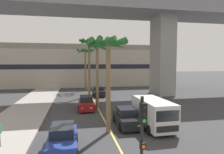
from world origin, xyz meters
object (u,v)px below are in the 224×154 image
object	(u,v)px
delivery_van	(153,112)
traffic_light_median_near	(142,137)
car_queue_third	(63,139)
palm_tree_mid_median	(108,52)
palm_tree_farthest_median	(97,54)
car_queue_second	(99,91)
car_queue_fourth	(86,103)
palm_tree_near_median	(85,55)
car_queue_front	(126,117)
palm_tree_far_median	(89,50)

from	to	relation	value
delivery_van	traffic_light_median_near	world-z (taller)	traffic_light_median_near
car_queue_third	delivery_van	xyz separation A→B (m)	(7.16, 3.04, 0.57)
car_queue_third	traffic_light_median_near	distance (m)	6.63
palm_tree_mid_median	palm_tree_farthest_median	bearing A→B (deg)	88.82
car_queue_second	palm_tree_mid_median	bearing A→B (deg)	-94.68
car_queue_fourth	palm_tree_near_median	size ratio (longest dim) A/B	0.51
traffic_light_median_near	delivery_van	bearing A→B (deg)	64.81
car_queue_front	palm_tree_mid_median	bearing A→B (deg)	-145.07
car_queue_fourth	palm_tree_farthest_median	distance (m)	6.00
palm_tree_farthest_median	car_queue_third	bearing A→B (deg)	-107.23
car_queue_fourth	traffic_light_median_near	world-z (taller)	traffic_light_median_near
car_queue_fourth	palm_tree_far_median	distance (m)	11.37
car_queue_front	palm_tree_farthest_median	size ratio (longest dim) A/B	0.52
car_queue_front	car_queue_third	distance (m)	6.41
car_queue_front	car_queue_third	size ratio (longest dim) A/B	1.00
car_queue_second	car_queue_third	xyz separation A→B (m)	(-4.69, -19.60, 0.00)
palm_tree_far_median	palm_tree_near_median	bearing A→B (deg)	91.25
traffic_light_median_near	palm_tree_mid_median	size ratio (longest dim) A/B	0.57
car_queue_fourth	car_queue_second	bearing A→B (deg)	74.10
car_queue_front	palm_tree_far_median	size ratio (longest dim) A/B	0.45
car_queue_second	palm_tree_near_median	size ratio (longest dim) A/B	0.50
palm_tree_near_median	palm_tree_mid_median	distance (m)	23.73
car_queue_third	traffic_light_median_near	world-z (taller)	traffic_light_median_near
car_queue_front	traffic_light_median_near	size ratio (longest dim) A/B	0.98
car_queue_third	palm_tree_far_median	world-z (taller)	palm_tree_far_median
palm_tree_mid_median	palm_tree_farthest_median	distance (m)	8.61
palm_tree_near_median	car_queue_front	bearing A→B (deg)	-84.63
palm_tree_mid_median	palm_tree_far_median	distance (m)	16.94
car_queue_second	palm_tree_near_median	world-z (taller)	palm_tree_near_median
car_queue_second	delivery_van	size ratio (longest dim) A/B	0.78
delivery_van	car_queue_fourth	bearing A→B (deg)	124.36
car_queue_front	palm_tree_mid_median	size ratio (longest dim) A/B	0.56
palm_tree_mid_median	palm_tree_far_median	world-z (taller)	palm_tree_far_median
palm_tree_mid_median	palm_tree_farthest_median	size ratio (longest dim) A/B	0.93
car_queue_second	delivery_van	xyz separation A→B (m)	(2.47, -16.57, 0.57)
car_queue_second	traffic_light_median_near	bearing A→B (deg)	-93.50
car_queue_fourth	car_queue_front	bearing A→B (deg)	-65.38
car_queue_front	palm_tree_farthest_median	distance (m)	9.49
car_queue_fourth	car_queue_third	bearing A→B (deg)	-101.29
delivery_van	traffic_light_median_near	bearing A→B (deg)	-115.19
palm_tree_far_median	palm_tree_farthest_median	xyz separation A→B (m)	(0.34, -8.28, -1.01)
car_queue_third	traffic_light_median_near	xyz separation A→B (m)	(3.16, -5.47, 1.99)
car_queue_second	palm_tree_near_median	bearing A→B (deg)	104.16
car_queue_second	palm_tree_far_median	size ratio (longest dim) A/B	0.44
palm_tree_near_median	car_queue_third	bearing A→B (deg)	-96.48
car_queue_front	car_queue_second	world-z (taller)	same
car_queue_front	palm_tree_farthest_median	xyz separation A→B (m)	(-1.62, 7.35, 5.79)
palm_tree_near_median	palm_tree_far_median	xyz separation A→B (m)	(0.15, -6.84, 0.65)
car_queue_fourth	palm_tree_mid_median	distance (m)	9.64
delivery_van	palm_tree_near_median	xyz separation A→B (m)	(-4.17, 23.30, 5.59)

